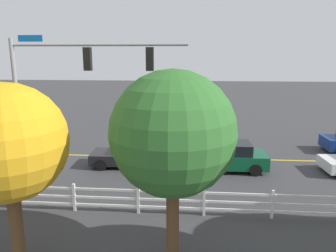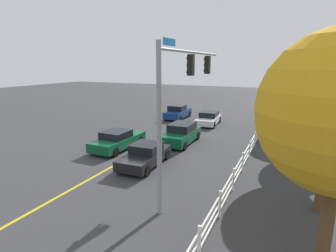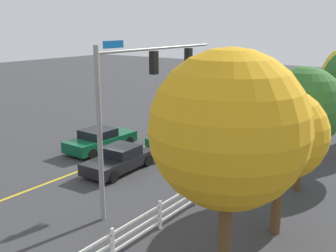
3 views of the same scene
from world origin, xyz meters
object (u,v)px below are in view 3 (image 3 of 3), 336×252
car_2 (233,117)px  tree_0 (304,107)px  car_4 (198,106)px  tree_2 (229,130)px  car_0 (100,140)px  car_1 (119,159)px  car_3 (179,136)px  tree_4 (282,135)px

car_2 → tree_0: (9.65, 8.33, 3.37)m
car_4 → tree_2: 23.61m
car_0 → car_1: 3.96m
car_0 → tree_2: tree_2 is taller
car_3 → tree_2: size_ratio=0.64×
car_2 → car_4: bearing=-113.9°
tree_2 → tree_4: bearing=177.2°
car_0 → tree_0: size_ratio=0.80×
tree_0 → tree_2: (8.19, 0.48, 0.76)m
car_3 → tree_4: size_ratio=0.82×
car_1 → car_3: bearing=175.1°
car_0 → car_1: (2.00, 3.42, -0.03)m
car_0 → car_2: bearing=-18.3°
car_2 → car_4: (-1.53, -4.07, 0.08)m
car_3 → car_4: car_3 is taller
car_4 → tree_2: bearing=-147.9°
car_1 → tree_0: size_ratio=0.74×
car_3 → car_0: bearing=-48.3°
car_1 → tree_0: 9.69m
car_3 → tree_0: 9.28m
car_2 → tree_0: bearing=37.5°
tree_0 → tree_2: 8.24m
car_0 → car_3: 4.92m
car_0 → car_4: car_4 is taller
car_1 → car_2: bearing=176.2°
car_0 → car_1: car_0 is taller
tree_0 → tree_2: size_ratio=0.83×
car_0 → tree_0: tree_0 is taller
tree_2 → car_1: bearing=-119.9°
car_2 → car_0: bearing=-22.3°
car_4 → tree_0: bearing=-133.6°
car_4 → tree_4: (15.64, 13.06, 3.10)m
car_3 → tree_0: bearing=73.6°
car_1 → tree_4: 9.89m
car_0 → car_4: bearing=2.7°
car_4 → car_0: bearing=-179.6°
car_1 → tree_4: (1.48, 9.24, 3.20)m
tree_0 → car_4: bearing=-132.1°
car_1 → tree_4: size_ratio=0.79×
car_0 → tree_2: 14.99m
car_2 → tree_4: 17.03m
tree_0 → tree_4: (4.46, 0.67, -0.19)m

